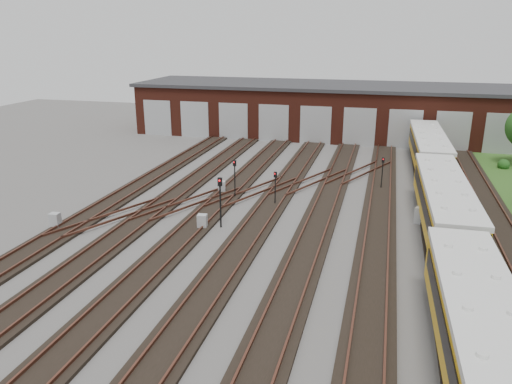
# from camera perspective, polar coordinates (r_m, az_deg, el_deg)

# --- Properties ---
(ground) EXTENTS (120.00, 120.00, 0.00)m
(ground) POSITION_cam_1_polar(r_m,az_deg,el_deg) (27.27, 0.26, -9.80)
(ground) COLOR #484543
(ground) RESTS_ON ground
(track_network) EXTENTS (30.40, 70.00, 0.33)m
(track_network) POSITION_cam_1_polar(r_m,az_deg,el_deg) (27.76, 0.23, -9.02)
(track_network) COLOR black
(track_network) RESTS_ON ground
(maintenance_shed) EXTENTS (51.00, 12.50, 6.35)m
(maintenance_shed) POSITION_cam_1_polar(r_m,az_deg,el_deg) (64.31, 9.41, 9.26)
(maintenance_shed) COLOR #531F14
(maintenance_shed) RESTS_ON ground
(metro_train) EXTENTS (3.15, 47.47, 3.18)m
(metro_train) POSITION_cam_1_polar(r_m,az_deg,el_deg) (34.51, 20.63, -1.36)
(metro_train) COLOR black
(metro_train) RESTS_ON ground
(signal_mast_0) EXTENTS (0.30, 0.28, 3.50)m
(signal_mast_0) POSITION_cam_1_polar(r_m,az_deg,el_deg) (33.21, -4.11, -0.43)
(signal_mast_0) COLOR black
(signal_mast_0) RESTS_ON ground
(signal_mast_1) EXTENTS (0.25, 0.23, 2.64)m
(signal_mast_1) POSITION_cam_1_polar(r_m,az_deg,el_deg) (37.55, 2.21, 0.92)
(signal_mast_1) COLOR black
(signal_mast_1) RESTS_ON ground
(signal_mast_2) EXTENTS (0.27, 0.25, 3.10)m
(signal_mast_2) POSITION_cam_1_polar(r_m,az_deg,el_deg) (39.10, -2.45, 2.04)
(signal_mast_2) COLOR black
(signal_mast_2) RESTS_ON ground
(signal_mast_3) EXTENTS (0.22, 0.21, 2.76)m
(signal_mast_3) POSITION_cam_1_polar(r_m,az_deg,el_deg) (42.63, 14.26, 2.55)
(signal_mast_3) COLOR black
(signal_mast_3) RESTS_ON ground
(relay_cabinet_0) EXTENTS (0.67, 0.57, 1.07)m
(relay_cabinet_0) POSITION_cam_1_polar(r_m,az_deg,el_deg) (36.16, -21.96, -3.06)
(relay_cabinet_0) COLOR #A5A8AA
(relay_cabinet_0) RESTS_ON ground
(relay_cabinet_1) EXTENTS (0.73, 0.68, 0.99)m
(relay_cabinet_1) POSITION_cam_1_polar(r_m,az_deg,el_deg) (40.85, -3.95, 0.55)
(relay_cabinet_1) COLOR #A5A8AA
(relay_cabinet_1) RESTS_ON ground
(relay_cabinet_2) EXTENTS (0.68, 0.59, 1.03)m
(relay_cabinet_2) POSITION_cam_1_polar(r_m,az_deg,el_deg) (33.58, -6.16, -3.41)
(relay_cabinet_2) COLOR #A5A8AA
(relay_cabinet_2) RESTS_ON ground
(relay_cabinet_3) EXTENTS (0.84, 0.77, 1.14)m
(relay_cabinet_3) POSITION_cam_1_polar(r_m,az_deg,el_deg) (36.17, 18.26, -2.57)
(relay_cabinet_3) COLOR #A5A8AA
(relay_cabinet_3) RESTS_ON ground
(relay_cabinet_4) EXTENTS (0.64, 0.58, 0.87)m
(relay_cabinet_4) POSITION_cam_1_polar(r_m,az_deg,el_deg) (43.73, 20.36, 0.54)
(relay_cabinet_4) COLOR #A5A8AA
(relay_cabinet_4) RESTS_ON ground
(bush_1) EXTENTS (1.11, 1.11, 1.11)m
(bush_1) POSITION_cam_1_polar(r_m,az_deg,el_deg) (53.62, 26.47, 2.98)
(bush_1) COLOR #1D4914
(bush_1) RESTS_ON ground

